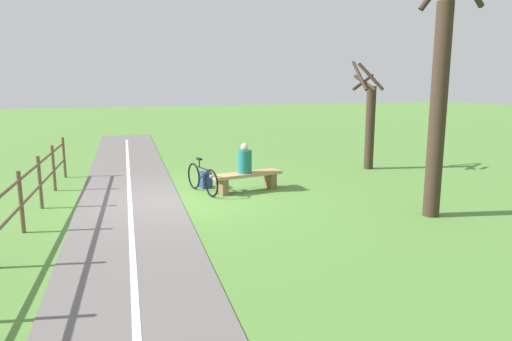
{
  "coord_description": "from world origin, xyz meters",
  "views": [
    {
      "loc": [
        1.37,
        11.09,
        2.83
      ],
      "look_at": [
        -1.28,
        2.29,
        1.06
      ],
      "focal_mm": 33.45,
      "sensor_mm": 36.0,
      "label": 1
    }
  ],
  "objects_px": {
    "bicycle": "(202,179)",
    "tree_mid_field": "(439,100)",
    "bench": "(247,178)",
    "tree_far_right": "(369,120)",
    "backpack": "(205,180)",
    "person_seated": "(245,160)"
  },
  "relations": [
    {
      "from": "backpack",
      "to": "tree_mid_field",
      "type": "bearing_deg",
      "value": 135.86
    },
    {
      "from": "person_seated",
      "to": "backpack",
      "type": "distance_m",
      "value": 1.27
    },
    {
      "from": "bicycle",
      "to": "tree_mid_field",
      "type": "bearing_deg",
      "value": 36.1
    },
    {
      "from": "person_seated",
      "to": "tree_mid_field",
      "type": "xyz_separation_m",
      "value": [
        -3.19,
        3.24,
        1.62
      ]
    },
    {
      "from": "bicycle",
      "to": "backpack",
      "type": "distance_m",
      "value": 0.59
    },
    {
      "from": "backpack",
      "to": "person_seated",
      "type": "bearing_deg",
      "value": 141.4
    },
    {
      "from": "bench",
      "to": "person_seated",
      "type": "relative_size",
      "value": 2.53
    },
    {
      "from": "bench",
      "to": "tree_mid_field",
      "type": "relative_size",
      "value": 0.35
    },
    {
      "from": "bicycle",
      "to": "tree_mid_field",
      "type": "distance_m",
      "value": 5.82
    },
    {
      "from": "bench",
      "to": "tree_mid_field",
      "type": "xyz_separation_m",
      "value": [
        -3.13,
        3.26,
        2.09
      ]
    },
    {
      "from": "person_seated",
      "to": "bicycle",
      "type": "distance_m",
      "value": 1.16
    },
    {
      "from": "bicycle",
      "to": "tree_far_right",
      "type": "xyz_separation_m",
      "value": [
        -5.65,
        -1.72,
        1.18
      ]
    },
    {
      "from": "bicycle",
      "to": "tree_far_right",
      "type": "relative_size",
      "value": 0.49
    },
    {
      "from": "bench",
      "to": "tree_far_right",
      "type": "relative_size",
      "value": 0.57
    },
    {
      "from": "tree_far_right",
      "to": "bicycle",
      "type": "bearing_deg",
      "value": 16.9
    },
    {
      "from": "bicycle",
      "to": "tree_mid_field",
      "type": "height_order",
      "value": "tree_mid_field"
    },
    {
      "from": "backpack",
      "to": "bench",
      "type": "bearing_deg",
      "value": 143.84
    },
    {
      "from": "bench",
      "to": "tree_far_right",
      "type": "height_order",
      "value": "tree_far_right"
    },
    {
      "from": "backpack",
      "to": "bicycle",
      "type": "bearing_deg",
      "value": 71.58
    },
    {
      "from": "bench",
      "to": "tree_far_right",
      "type": "bearing_deg",
      "value": -170.76
    },
    {
      "from": "bench",
      "to": "backpack",
      "type": "height_order",
      "value": "bench"
    },
    {
      "from": "backpack",
      "to": "tree_mid_field",
      "type": "distance_m",
      "value": 6.09
    }
  ]
}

